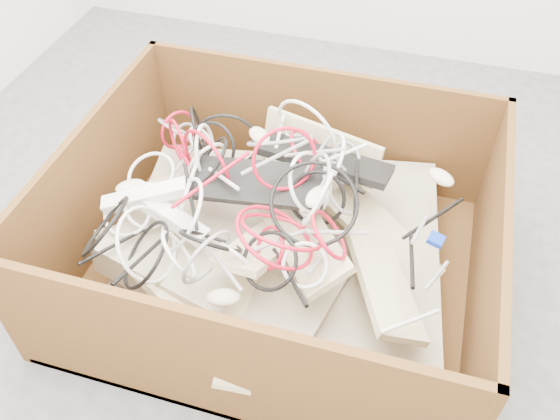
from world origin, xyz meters
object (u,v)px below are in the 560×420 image
(cardboard_box, at_px, (273,249))
(power_strip_left, at_px, (145,196))
(power_strip_right, at_px, (168,215))
(vga_plug, at_px, (436,240))

(cardboard_box, height_order, power_strip_left, cardboard_box)
(power_strip_left, xyz_separation_m, power_strip_right, (0.09, -0.03, -0.03))
(power_strip_left, bearing_deg, power_strip_right, -36.34)
(cardboard_box, bearing_deg, vga_plug, -1.71)
(power_strip_left, bearing_deg, vga_plug, -13.96)
(power_strip_right, height_order, vga_plug, power_strip_right)
(power_strip_right, distance_m, vga_plug, 0.81)
(cardboard_box, relative_size, power_strip_right, 4.68)
(power_strip_left, height_order, vga_plug, power_strip_left)
(power_strip_left, height_order, power_strip_right, power_strip_left)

